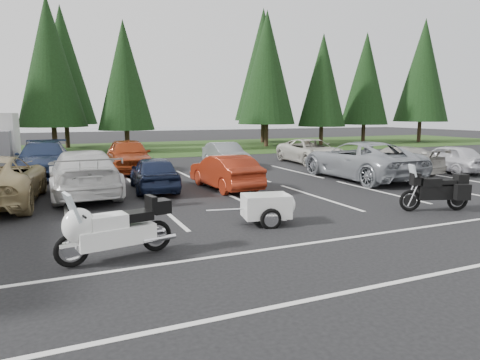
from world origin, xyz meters
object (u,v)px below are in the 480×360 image
object	(u,v)px
car_near_5	(225,172)
car_near_6	(360,160)
car_near_4	(154,173)
car_far_4	(311,151)
car_near_8	(448,158)
touring_motorcycle	(116,224)
cargo_trailer	(266,209)
adventure_motorcycle	(435,187)
car_far_3	(226,155)
car_far_1	(44,159)
car_near_3	(84,173)
car_near_7	(396,160)
car_far_2	(129,155)

from	to	relation	value
car_near_5	car_near_6	xyz separation A→B (m)	(6.39, -0.07, 0.18)
car_near_4	car_far_4	distance (m)	11.41
car_near_8	touring_motorcycle	bearing A→B (deg)	19.21
cargo_trailer	adventure_motorcycle	size ratio (longest dim) A/B	0.74
car_far_3	car_far_4	size ratio (longest dim) A/B	0.79
car_near_4	car_far_1	distance (m)	6.91
car_near_3	car_near_6	size ratio (longest dim) A/B	0.93
car_near_7	car_far_3	size ratio (longest dim) A/B	1.15
car_near_5	car_far_3	xyz separation A→B (m)	(2.41, 5.99, 0.00)
car_near_7	car_far_1	size ratio (longest dim) A/B	0.84
car_near_3	adventure_motorcycle	size ratio (longest dim) A/B	2.38
adventure_motorcycle	car_near_8	bearing A→B (deg)	57.39
touring_motorcycle	car_far_3	bearing A→B (deg)	48.90
car_far_2	car_far_4	xyz separation A→B (m)	(10.25, -0.55, -0.12)
car_near_5	touring_motorcycle	bearing A→B (deg)	49.25
car_far_3	car_far_4	world-z (taller)	car_far_4
car_near_3	adventure_motorcycle	bearing A→B (deg)	144.04
car_near_5	car_near_7	xyz separation A→B (m)	(8.97, 0.44, 0.01)
car_far_2	car_far_4	bearing A→B (deg)	-0.57
cargo_trailer	adventure_motorcycle	world-z (taller)	adventure_motorcycle
car_far_2	touring_motorcycle	world-z (taller)	car_far_2
car_near_6	car_far_1	xyz separation A→B (m)	(-12.84, 6.48, -0.03)
car_near_3	car_far_1	size ratio (longest dim) A/B	1.01
car_near_7	cargo_trailer	bearing A→B (deg)	25.54
car_near_8	car_far_3	distance (m)	11.21
car_far_4	cargo_trailer	world-z (taller)	car_far_4
car_far_1	touring_motorcycle	world-z (taller)	car_far_1
car_near_7	car_far_1	xyz separation A→B (m)	(-15.42, 5.98, 0.13)
car_near_3	adventure_motorcycle	distance (m)	11.55
car_near_5	car_far_4	world-z (taller)	car_far_4
car_near_3	car_near_8	world-z (taller)	car_near_3
car_near_3	car_near_6	distance (m)	11.50
car_near_5	touring_motorcycle	size ratio (longest dim) A/B	1.53
car_near_8	touring_motorcycle	distance (m)	18.13
car_near_6	adventure_motorcycle	xyz separation A→B (m)	(-2.10, -6.00, -0.12)
car_near_7	car_far_4	size ratio (longest dim) A/B	0.91
touring_motorcycle	adventure_motorcycle	xyz separation A→B (m)	(9.26, 0.59, -0.01)
car_near_5	car_far_4	bearing A→B (deg)	-147.00
car_near_6	car_far_1	distance (m)	14.38
car_near_5	car_near_6	world-z (taller)	car_near_6
car_far_2	cargo_trailer	world-z (taller)	car_far_2
car_near_3	car_near_4	size ratio (longest dim) A/B	1.44
car_far_2	cargo_trailer	distance (m)	11.84
car_near_7	touring_motorcycle	bearing A→B (deg)	22.04
adventure_motorcycle	car_near_6	bearing A→B (deg)	89.42
touring_motorcycle	car_near_4	bearing A→B (deg)	61.24
car_near_4	cargo_trailer	size ratio (longest dim) A/B	2.23
car_near_4	adventure_motorcycle	distance (m)	9.64
car_far_1	cargo_trailer	distance (m)	13.04
car_near_4	car_near_5	world-z (taller)	car_near_4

